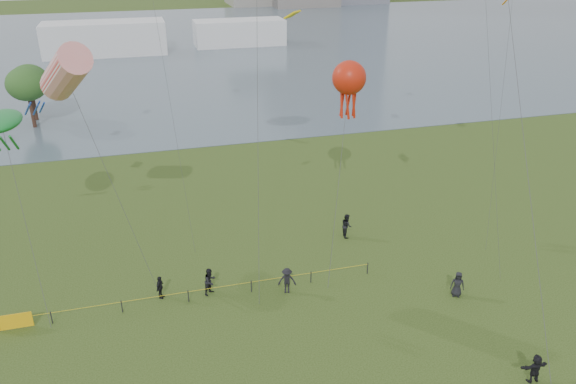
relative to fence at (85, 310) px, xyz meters
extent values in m
cube|color=slate|center=(11.86, 87.46, -0.53)|extent=(400.00, 120.00, 0.08)
cube|color=white|center=(-0.14, 82.46, 2.45)|extent=(22.00, 8.00, 6.00)
cube|color=white|center=(25.86, 85.46, 1.95)|extent=(18.00, 7.00, 5.00)
cylinder|color=#331F17|center=(-7.61, 39.51, 1.06)|extent=(0.44, 0.44, 3.22)
ellipsoid|color=#346126|center=(-7.61, 39.51, 4.68)|extent=(4.59, 4.59, 3.87)
cylinder|color=#331F17|center=(-7.77, 42.56, 0.98)|extent=(0.44, 0.44, 3.06)
ellipsoid|color=#346126|center=(-7.77, 42.56, 4.41)|extent=(4.36, 4.36, 3.68)
cylinder|color=black|center=(-1.88, 0.00, -0.13)|extent=(0.07, 0.07, 0.85)
cylinder|color=black|center=(2.12, 0.00, -0.13)|extent=(0.07, 0.07, 0.85)
cylinder|color=black|center=(6.12, 0.00, -0.13)|extent=(0.07, 0.07, 0.85)
cylinder|color=black|center=(10.12, 0.00, -0.13)|extent=(0.07, 0.07, 0.85)
cylinder|color=black|center=(14.12, 0.00, -0.13)|extent=(0.07, 0.07, 0.85)
cylinder|color=black|center=(18.12, 0.00, -0.13)|extent=(0.07, 0.07, 0.85)
cylinder|color=gold|center=(6.12, 0.00, 0.19)|extent=(24.00, 0.03, 0.03)
cube|color=#FFB80D|center=(-3.88, 0.00, 0.00)|extent=(2.00, 0.04, 1.00)
imported|color=black|center=(7.59, 0.54, 0.36)|extent=(1.12, 1.10, 1.82)
imported|color=black|center=(12.31, -0.64, 0.33)|extent=(1.27, 0.92, 1.77)
imported|color=black|center=(4.48, 0.91, 0.22)|extent=(0.74, 0.98, 1.55)
imported|color=black|center=(22.58, -3.84, 0.30)|extent=(1.00, 0.88, 1.71)
imported|color=black|center=(22.44, -11.56, 0.27)|extent=(1.54, 0.52, 1.65)
imported|color=black|center=(18.57, 5.21, 0.37)|extent=(0.79, 0.97, 1.86)
cylinder|color=#3F3F42|center=(11.39, 2.73, 10.30)|extent=(2.18, 8.28, 21.71)
cube|color=yellow|center=(12.47, -1.14, 16.65)|extent=(0.95, 0.95, 0.42)
cylinder|color=#3F3F42|center=(2.47, 3.33, 6.32)|extent=(3.63, 2.21, 13.75)
cylinder|color=red|center=(0.67, 4.42, 13.19)|extent=(3.78, 5.20, 3.90)
cylinder|color=#193FB5|center=(-0.73, 3.22, 11.59)|extent=(0.60, 1.13, 0.88)
cylinder|color=#193FB5|center=(-1.01, 3.60, 11.59)|extent=(0.60, 1.13, 0.88)
cylinder|color=#193FB5|center=(-1.45, 3.45, 11.59)|extent=(0.60, 1.13, 0.88)
cylinder|color=#193FB5|center=(-1.45, 2.98, 11.59)|extent=(0.60, 1.13, 0.88)
cylinder|color=#193FB5|center=(-1.01, 2.84, 11.59)|extent=(0.60, 1.13, 0.88)
cylinder|color=#3F3F42|center=(-3.05, 4.09, 4.45)|extent=(2.29, 9.08, 10.03)
ellipsoid|color=#17802E|center=(-4.18, 8.63, 9.45)|extent=(2.57, 4.63, 0.90)
cylinder|color=#17802E|center=(-3.88, 7.03, 8.45)|extent=(0.16, 1.79, 1.54)
cylinder|color=#17802E|center=(-3.33, 7.03, 8.45)|extent=(0.16, 1.79, 1.54)
cylinder|color=#3F3F42|center=(17.03, 3.22, 5.25)|extent=(4.12, 8.31, 11.63)
sphere|color=red|center=(19.07, 7.36, 11.06)|extent=(2.43, 2.43, 2.43)
cylinder|color=red|center=(19.57, 7.36, 9.46)|extent=(0.18, 0.54, 2.60)
cylinder|color=red|center=(19.32, 7.79, 9.46)|extent=(0.49, 0.36, 2.61)
cylinder|color=red|center=(18.82, 7.79, 9.46)|extent=(0.49, 0.36, 2.61)
cylinder|color=red|center=(18.57, 7.36, 9.46)|extent=(0.18, 0.54, 2.60)
cylinder|color=red|center=(18.82, 6.92, 9.46)|extent=(0.49, 0.36, 2.61)
cylinder|color=red|center=(19.32, 6.92, 9.46)|extent=(0.49, 0.36, 2.61)
cylinder|color=#3F3F42|center=(20.54, -11.37, 9.21)|extent=(2.00, 12.01, 19.54)
camera|label=1|loc=(4.43, -29.51, 20.43)|focal=35.00mm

